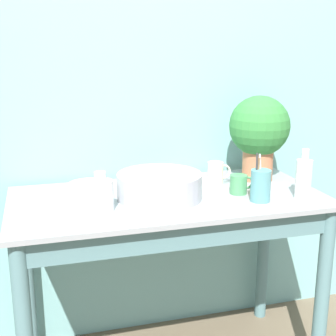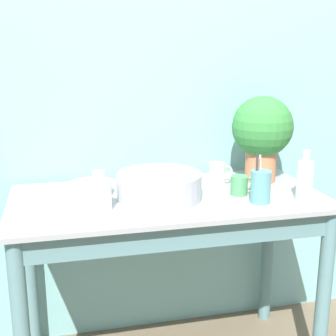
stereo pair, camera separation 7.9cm
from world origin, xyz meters
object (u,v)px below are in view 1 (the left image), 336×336
potted_plant (259,130)px  mug_cream (216,173)px  bowl_wash_large (159,186)px  utensil_cup (260,185)px  bottle_tall (304,178)px  bottle_short (101,195)px  mug_green (239,184)px  bowl_small_cream (90,190)px

potted_plant → mug_cream: 0.28m
bowl_wash_large → utensil_cup: 0.41m
bottle_tall → bottle_short: bearing=175.0°
potted_plant → bottle_short: bearing=-162.8°
bottle_tall → mug_green: bearing=149.8°
bottle_short → mug_green: 0.59m
bowl_wash_large → bowl_small_cream: size_ratio=1.94×
bottle_tall → mug_cream: bottle_tall is taller
utensil_cup → bottle_short: bearing=175.1°
potted_plant → bottle_tall: bearing=-80.2°
mug_green → bowl_small_cream: (-0.61, 0.14, -0.01)m
bottle_short → mug_cream: bearing=21.0°
bottle_short → bowl_wash_large: bearing=19.6°
bowl_small_cream → utensil_cup: size_ratio=0.91×
bowl_wash_large → mug_green: bearing=-5.1°
mug_green → mug_cream: 0.16m
bowl_wash_large → bowl_small_cream: bearing=158.2°
bottle_tall → bottle_short: size_ratio=1.35×
bowl_small_cream → utensil_cup: bearing=-21.2°
bowl_wash_large → bottle_short: (-0.25, -0.09, 0.01)m
bowl_small_cream → utensil_cup: utensil_cup is taller
mug_green → bowl_small_cream: size_ratio=0.59×
potted_plant → mug_cream: (-0.22, -0.03, -0.18)m
potted_plant → mug_cream: bearing=-173.0°
bottle_tall → bowl_small_cream: 0.88m
bottle_tall → utensil_cup: (-0.18, 0.02, -0.02)m
bowl_wash_large → bowl_small_cream: (-0.27, 0.11, -0.03)m
mug_green → utensil_cup: bearing=-70.2°
bottle_tall → utensil_cup: 0.18m
bottle_short → bottle_tall: bearing=-5.0°
bottle_tall → utensil_cup: bearing=174.8°
potted_plant → bowl_small_cream: (-0.78, -0.04, -0.20)m
mug_cream → bowl_small_cream: mug_cream is taller
bowl_wash_large → utensil_cup: size_ratio=1.76×
mug_green → mug_cream: (-0.05, 0.15, 0.01)m
mug_green → bottle_short: bearing=-174.3°
mug_green → utensil_cup: size_ratio=0.53×
potted_plant → bottle_tall: size_ratio=1.89×
bottle_tall → bottle_short: (-0.81, 0.07, -0.02)m
utensil_cup → mug_cream: bearing=108.0°
bottle_short → bowl_small_cream: 0.20m
bottle_short → bowl_small_cream: (-0.02, 0.20, -0.04)m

